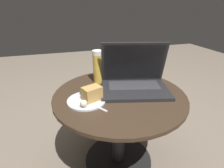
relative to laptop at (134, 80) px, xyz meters
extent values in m
plane|color=#726656|center=(-0.10, -0.03, -0.55)|extent=(6.00, 6.00, 0.00)
cylinder|color=black|center=(-0.10, -0.03, -0.54)|extent=(0.43, 0.43, 0.01)
cylinder|color=black|center=(-0.10, -0.03, -0.30)|extent=(0.08, 0.08, 0.47)
cylinder|color=#38281C|center=(-0.10, -0.03, -0.06)|extent=(0.72, 0.72, 0.02)
cube|color=#232326|center=(-0.01, -0.03, -0.04)|extent=(0.42, 0.34, 0.02)
cube|color=#333338|center=(0.00, 0.01, -0.03)|extent=(0.31, 0.19, 0.00)
cube|color=#232326|center=(0.02, 0.06, 0.09)|extent=(0.37, 0.16, 0.24)
cube|color=black|center=(0.01, 0.05, 0.09)|extent=(0.34, 0.15, 0.22)
cylinder|color=gold|center=(-0.17, 0.16, 0.03)|extent=(0.06, 0.06, 0.17)
cylinder|color=white|center=(-0.17, 0.16, 0.13)|extent=(0.06, 0.06, 0.03)
cylinder|color=silver|center=(-0.28, -0.06, -0.05)|extent=(0.19, 0.19, 0.01)
cube|color=tan|center=(-0.26, -0.07, -0.01)|extent=(0.11, 0.09, 0.07)
sphere|color=beige|center=(-0.31, -0.12, -0.03)|extent=(0.03, 0.03, 0.03)
sphere|color=#4C6B33|center=(-0.29, 0.00, -0.03)|extent=(0.04, 0.04, 0.04)
cube|color=#B2B2B7|center=(-0.25, -0.13, -0.05)|extent=(0.08, 0.12, 0.00)
cube|color=#B2B2B7|center=(-0.30, -0.05, -0.05)|extent=(0.05, 0.06, 0.00)
camera|label=1|loc=(-0.38, -0.82, 0.39)|focal=28.00mm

